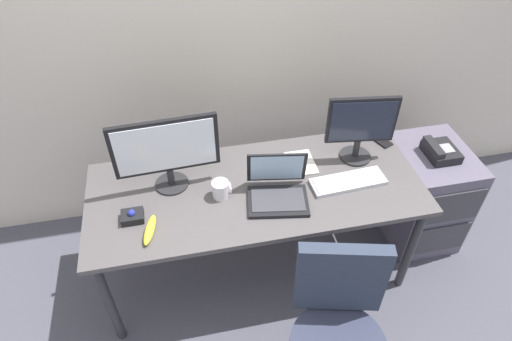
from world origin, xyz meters
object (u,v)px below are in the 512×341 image
Objects in this scene: desk_phone at (440,151)px; cell_phone at (381,140)px; office_chair at (336,340)px; monitor_main at (166,150)px; keyboard at (348,181)px; paper_notepad at (301,163)px; file_cabinet at (424,194)px; monitor_side at (361,125)px; trackball_mouse at (132,216)px; coffee_mug at (221,189)px; banana at (150,230)px; laptop at (277,189)px.

cell_phone is (-0.29, 0.17, -0.01)m from desk_phone.
office_chair is 1.23m from monitor_main.
keyboard reaches higher than paper_notepad.
file_cabinet is 0.75m from keyboard.
monitor_side is (1.05, 0.01, -0.02)m from monitor_main.
trackball_mouse is at bearing -178.69° from keyboard.
office_chair is 4.39× the size of paper_notepad.
paper_notepad is at bearing 18.15° from coffee_mug.
coffee_mug reaches higher than cell_phone.
cell_phone is (1.47, 0.33, -0.02)m from trackball_mouse.
file_cabinet is 1.82m from trackball_mouse.
monitor_side is 2.11× the size of banana.
paper_notepad is 0.54m from cell_phone.
trackball_mouse is at bearing -170.92° from coffee_mug.
paper_notepad is (-0.83, 0.05, 0.37)m from file_cabinet.
desk_phone is at bearing -1.88° from monitor_main.
monitor_main is 0.60m from laptop.
file_cabinet is at bearing 9.19° from laptop.
coffee_mug is 0.71× the size of cell_phone.
paper_notepad is at bearing 85.30° from office_chair.
coffee_mug is 0.48× the size of paper_notepad.
desk_phone is 0.22× the size of office_chair.
trackball_mouse is 1.09× the size of coffee_mug.
coffee_mug is (-1.30, -0.09, 0.04)m from desk_phone.
monitor_side is at bearing 174.46° from file_cabinet.
trackball_mouse is 0.97m from paper_notepad.
trackball_mouse is (-1.77, -0.18, 0.39)m from file_cabinet.
cell_phone is at bearing 27.63° from monitor_side.
office_chair is at bearing -53.43° from monitor_main.
monitor_main is at bearing 45.47° from trackball_mouse.
keyboard is 2.20× the size of banana.
monitor_main is 1.30× the size of keyboard.
coffee_mug is (0.46, 0.07, 0.02)m from trackball_mouse.
banana is (-0.13, -0.32, -0.22)m from monitor_main.
laptop is 0.67m from banana.
monitor_main is 0.35m from coffee_mug.
coffee_mug is (-0.69, 0.05, 0.03)m from keyboard.
desk_phone is at bearing 42.91° from office_chair.
office_chair is at bearing -137.09° from desk_phone.
office_chair is at bearing -94.70° from paper_notepad.
cell_phone is at bearing 12.82° from trackball_mouse.
banana is at bearing -164.37° from monitor_side.
paper_notepad reaches higher than cell_phone.
trackball_mouse reaches higher than keyboard.
banana is (-1.06, -0.13, 0.01)m from keyboard.
office_chair is 0.92m from coffee_mug.
monitor_main is at bearing 126.57° from office_chair.
monitor_side is 0.32m from cell_phone.
banana is (-0.78, 0.57, 0.32)m from office_chair.
monitor_main reaches higher than file_cabinet.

